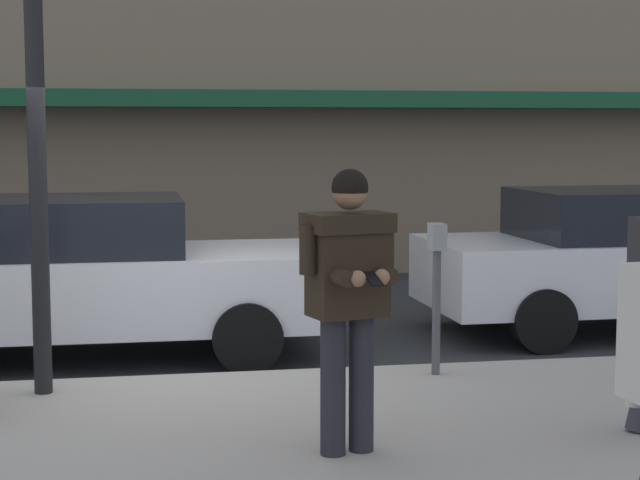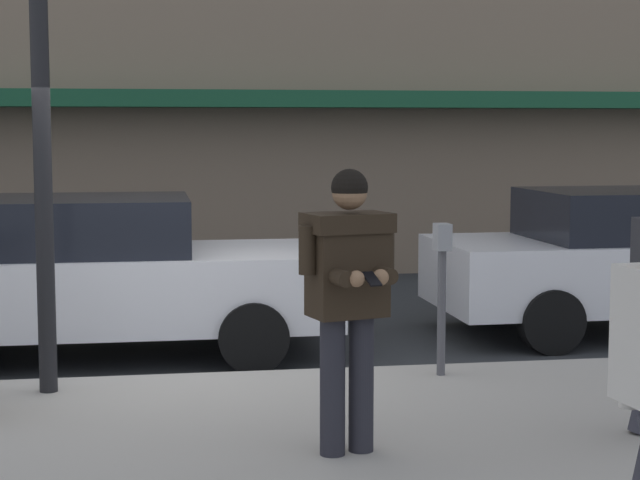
{
  "view_description": "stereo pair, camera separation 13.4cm",
  "coord_description": "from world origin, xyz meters",
  "px_view_note": "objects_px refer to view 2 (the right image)",
  "views": [
    {
      "loc": [
        -0.38,
        -9.06,
        2.2
      ],
      "look_at": [
        0.83,
        -2.46,
        1.49
      ],
      "focal_mm": 60.0,
      "sensor_mm": 36.0,
      "label": 1
    },
    {
      "loc": [
        -0.25,
        -9.08,
        2.2
      ],
      "look_at": [
        0.83,
        -2.46,
        1.49
      ],
      "focal_mm": 60.0,
      "sensor_mm": 36.0,
      "label": 2
    }
  ],
  "objects_px": {
    "street_lamp_post": "(38,2)",
    "parking_meter": "(442,277)",
    "parked_sedan_mid": "(94,276)",
    "man_texting_on_phone": "(348,280)"
  },
  "relations": [
    {
      "from": "parked_sedan_mid",
      "to": "man_texting_on_phone",
      "type": "xyz_separation_m",
      "value": [
        1.74,
        -3.81,
        0.46
      ]
    },
    {
      "from": "man_texting_on_phone",
      "to": "street_lamp_post",
      "type": "bearing_deg",
      "value": 136.09
    },
    {
      "from": "parked_sedan_mid",
      "to": "man_texting_on_phone",
      "type": "height_order",
      "value": "man_texting_on_phone"
    },
    {
      "from": "parked_sedan_mid",
      "to": "man_texting_on_phone",
      "type": "distance_m",
      "value": 4.22
    },
    {
      "from": "man_texting_on_phone",
      "to": "parked_sedan_mid",
      "type": "bearing_deg",
      "value": 114.52
    },
    {
      "from": "man_texting_on_phone",
      "to": "parking_meter",
      "type": "xyz_separation_m",
      "value": [
        1.17,
        1.99,
        -0.28
      ]
    },
    {
      "from": "parked_sedan_mid",
      "to": "street_lamp_post",
      "type": "bearing_deg",
      "value": -98.39
    },
    {
      "from": "street_lamp_post",
      "to": "parking_meter",
      "type": "bearing_deg",
      "value": 0.9
    },
    {
      "from": "man_texting_on_phone",
      "to": "street_lamp_post",
      "type": "distance_m",
      "value": 3.38
    },
    {
      "from": "parked_sedan_mid",
      "to": "man_texting_on_phone",
      "type": "bearing_deg",
      "value": -65.48
    }
  ]
}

